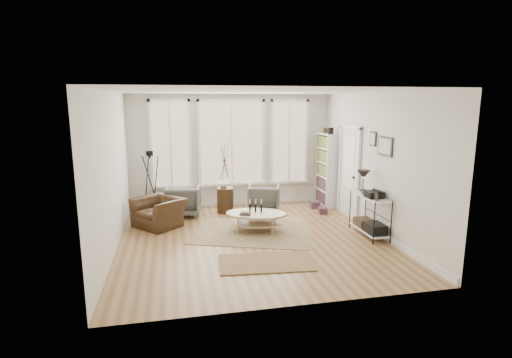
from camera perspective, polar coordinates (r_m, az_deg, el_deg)
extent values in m
plane|color=#9D7347|center=(8.12, -0.51, -8.50)|extent=(5.50, 5.50, 0.00)
plane|color=white|center=(7.65, -0.55, 12.42)|extent=(5.50, 5.50, 0.00)
cube|color=silver|center=(10.44, -3.52, 4.07)|extent=(5.20, 0.04, 2.90)
cube|color=silver|center=(5.14, 5.53, -3.30)|extent=(5.20, 0.04, 2.90)
cube|color=silver|center=(7.68, -19.91, 0.89)|extent=(0.04, 5.50, 2.90)
cube|color=silver|center=(8.64, 16.63, 2.16)|extent=(0.04, 5.50, 2.90)
cube|color=white|center=(10.68, -3.42, -3.35)|extent=(5.10, 0.04, 0.12)
cube|color=white|center=(8.95, 16.05, -6.67)|extent=(0.03, 5.40, 0.12)
cube|color=#DBB388|center=(10.39, -3.51, 5.15)|extent=(1.60, 0.03, 2.10)
cube|color=#DBB388|center=(10.28, -12.12, 4.86)|extent=(0.90, 0.03, 2.10)
cube|color=#DBB388|center=(10.73, 4.74, 5.32)|extent=(0.90, 0.03, 2.10)
cube|color=white|center=(10.37, -3.50, 5.14)|extent=(1.74, 0.06, 2.24)
cube|color=white|center=(10.26, -12.12, 4.85)|extent=(1.04, 0.06, 2.24)
cube|color=white|center=(10.71, 4.77, 5.31)|extent=(1.04, 0.06, 2.24)
cube|color=white|center=(10.52, -3.41, -0.73)|extent=(4.10, 0.12, 0.06)
cube|color=silver|center=(9.71, 13.17, 0.88)|extent=(0.04, 0.88, 2.10)
cube|color=white|center=(9.66, 13.12, 2.33)|extent=(0.01, 0.55, 1.20)
cube|color=white|center=(9.27, 14.35, 0.35)|extent=(0.06, 0.08, 2.18)
cube|color=white|center=(10.14, 11.93, 1.36)|extent=(0.06, 0.08, 2.18)
cube|color=white|center=(9.57, 13.37, 7.31)|extent=(0.06, 1.06, 0.08)
sphere|color=black|center=(9.40, 13.75, 0.22)|extent=(0.06, 0.06, 0.06)
cube|color=white|center=(10.26, 10.85, 0.95)|extent=(0.30, 0.03, 1.90)
cube|color=white|center=(11.01, 9.21, 1.69)|extent=(0.30, 0.03, 1.90)
cube|color=white|center=(10.69, 10.75, 1.36)|extent=(0.02, 0.85, 1.90)
cube|color=white|center=(10.64, 10.00, 1.33)|extent=(0.30, 0.81, 1.90)
cube|color=maroon|center=(10.64, 10.00, 1.33)|extent=(0.24, 0.75, 1.76)
cube|color=black|center=(10.33, 10.61, 6.79)|extent=(0.12, 0.10, 0.16)
sphere|color=#372313|center=(10.65, 9.89, 6.88)|extent=(0.14, 0.14, 0.14)
cube|color=white|center=(8.58, 15.79, -6.99)|extent=(0.37, 1.07, 0.03)
cube|color=white|center=(8.40, 16.04, -2.44)|extent=(0.37, 1.07, 0.02)
cylinder|color=black|center=(7.97, 16.52, -6.14)|extent=(0.02, 0.02, 0.85)
cylinder|color=black|center=(8.14, 18.76, -5.91)|extent=(0.02, 0.02, 0.85)
cylinder|color=black|center=(8.87, 13.28, -4.22)|extent=(0.02, 0.02, 0.85)
cylinder|color=black|center=(9.03, 15.36, -4.05)|extent=(0.02, 0.02, 0.85)
cylinder|color=black|center=(8.69, 14.99, -1.57)|extent=(0.14, 0.14, 0.02)
cylinder|color=black|center=(8.66, 15.04, -0.67)|extent=(0.02, 0.02, 0.30)
cone|color=black|center=(8.62, 15.10, 0.64)|extent=(0.28, 0.28, 0.18)
cube|color=black|center=(8.25, 16.56, -2.10)|extent=(0.32, 0.30, 0.13)
cube|color=black|center=(8.34, 16.63, -6.77)|extent=(0.32, 0.45, 0.20)
cube|color=#372313|center=(8.74, 15.16, -6.01)|extent=(0.32, 0.40, 0.16)
cube|color=black|center=(7.97, 16.84, -2.50)|extent=(0.02, 0.10, 0.14)
cube|color=black|center=(8.44, 15.09, -1.74)|extent=(0.02, 0.10, 0.12)
cube|color=black|center=(8.24, 17.98, 4.47)|extent=(0.03, 0.52, 0.38)
cube|color=silver|center=(8.23, 17.89, 4.47)|extent=(0.01, 0.44, 0.30)
cube|color=black|center=(8.66, 16.39, 5.53)|extent=(0.03, 0.24, 0.30)
cube|color=silver|center=(8.65, 16.30, 5.53)|extent=(0.01, 0.18, 0.24)
cube|color=brown|center=(8.47, -0.44, -7.61)|extent=(2.86, 2.50, 0.01)
cube|color=brown|center=(6.97, 1.43, -11.80)|extent=(1.67, 1.02, 0.01)
ellipsoid|color=tan|center=(8.50, 0.02, -6.29)|extent=(1.25, 0.99, 0.03)
ellipsoid|color=tan|center=(8.45, 0.02, -4.98)|extent=(1.46, 1.16, 0.04)
cylinder|color=tan|center=(8.25, -2.11, -6.85)|extent=(0.04, 0.04, 0.36)
cylinder|color=tan|center=(8.39, 2.68, -6.54)|extent=(0.04, 0.04, 0.36)
cylinder|color=tan|center=(8.63, -2.57, -6.04)|extent=(0.04, 0.04, 0.36)
cylinder|color=tan|center=(8.77, 2.02, -5.76)|extent=(0.04, 0.04, 0.36)
cylinder|color=black|center=(8.44, -0.86, -4.21)|extent=(0.04, 0.04, 0.18)
cylinder|color=black|center=(8.46, -0.05, -4.17)|extent=(0.04, 0.04, 0.18)
cylinder|color=black|center=(8.49, 0.75, -4.12)|extent=(0.04, 0.04, 0.18)
cube|color=#2E4F2D|center=(8.30, -1.50, -4.91)|extent=(0.22, 0.16, 0.06)
imported|color=#5F5F5B|center=(9.79, -10.32, -3.00)|extent=(0.89, 0.91, 0.74)
imported|color=#5F5F5B|center=(9.89, 1.16, -2.79)|extent=(0.94, 0.95, 0.70)
cylinder|color=#372313|center=(9.90, -4.41, -3.03)|extent=(0.42, 0.42, 0.62)
imported|color=silver|center=(9.85, -4.67, -0.56)|extent=(0.26, 0.26, 0.23)
imported|color=#372313|center=(9.05, -13.73, -4.65)|extent=(1.29, 1.28, 0.63)
cylinder|color=black|center=(9.82, -14.96, 3.12)|extent=(0.07, 0.07, 0.07)
cube|color=black|center=(9.81, -14.99, 3.57)|extent=(0.17, 0.14, 0.11)
cylinder|color=black|center=(9.72, -15.01, 3.50)|extent=(0.07, 0.09, 0.07)
cube|color=maroon|center=(10.45, 8.42, -3.62)|extent=(0.24, 0.30, 0.18)
cube|color=maroon|center=(9.97, 9.49, -4.45)|extent=(0.22, 0.26, 0.15)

